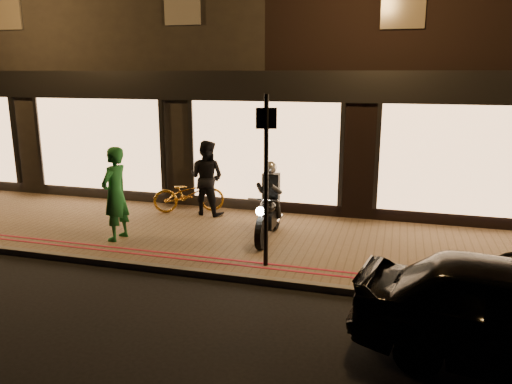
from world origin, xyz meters
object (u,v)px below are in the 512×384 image
motorcycle (269,209)px  person_green (115,194)px  bicycle_gold (189,194)px  sign_post (266,173)px

motorcycle → person_green: (-2.96, -0.95, 0.34)m
motorcycle → bicycle_gold: motorcycle is taller
sign_post → person_green: sign_post is taller
bicycle_gold → person_green: (-0.58, -2.32, 0.51)m
sign_post → person_green: (-3.29, 0.53, -0.72)m
sign_post → bicycle_gold: bearing=133.6°
sign_post → person_green: bearing=170.8°
motorcycle → sign_post: sign_post is taller
bicycle_gold → person_green: bearing=140.9°
person_green → bicycle_gold: bearing=171.8°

